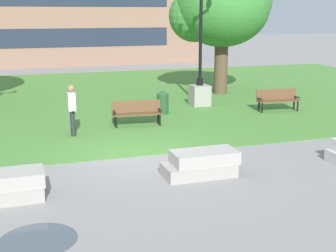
# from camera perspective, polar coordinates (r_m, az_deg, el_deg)

# --- Properties ---
(ground_plane) EXTENTS (140.00, 140.00, 0.00)m
(ground_plane) POSITION_cam_1_polar(r_m,az_deg,el_deg) (13.49, -3.70, -3.77)
(ground_plane) COLOR gray
(grass_lawn) EXTENTS (40.00, 20.00, 0.02)m
(grass_lawn) POSITION_cam_1_polar(r_m,az_deg,el_deg) (23.05, -10.01, 3.37)
(grass_lawn) COLOR #4C8438
(grass_lawn) RESTS_ON ground
(concrete_block_center) EXTENTS (1.83, 0.90, 0.64)m
(concrete_block_center) POSITION_cam_1_polar(r_m,az_deg,el_deg) (10.96, -19.46, -7.03)
(concrete_block_center) COLOR #9E9991
(concrete_block_center) RESTS_ON ground
(concrete_block_left) EXTENTS (1.88, 0.90, 0.64)m
(concrete_block_left) POSITION_cam_1_polar(r_m,az_deg,el_deg) (11.90, 4.08, -4.62)
(concrete_block_left) COLOR #9E9991
(concrete_block_left) RESTS_ON ground
(puddle) EXTENTS (1.44, 1.44, 0.01)m
(puddle) POSITION_cam_1_polar(r_m,az_deg,el_deg) (9.07, -15.58, -13.22)
(puddle) COLOR #47515B
(puddle) RESTS_ON ground
(park_bench_near_right) EXTENTS (1.84, 0.68, 0.90)m
(park_bench_near_right) POSITION_cam_1_polar(r_m,az_deg,el_deg) (17.07, -3.82, 1.80)
(park_bench_near_right) COLOR brown
(park_bench_near_right) RESTS_ON grass_lawn
(park_bench_far_left) EXTENTS (1.84, 0.69, 0.90)m
(park_bench_far_left) POSITION_cam_1_polar(r_m,az_deg,el_deg) (20.13, 13.21, 3.28)
(park_bench_far_left) COLOR brown
(park_bench_far_left) RESTS_ON grass_lawn
(lamp_post_left) EXTENTS (1.32, 0.80, 5.25)m
(lamp_post_left) POSITION_cam_1_polar(r_m,az_deg,el_deg) (20.74, 3.91, 5.42)
(lamp_post_left) COLOR gray
(lamp_post_left) RESTS_ON grass_lawn
(tree_near_left) EXTENTS (4.89, 4.65, 6.30)m
(tree_near_left) POSITION_cam_1_polar(r_m,az_deg,el_deg) (23.80, 6.51, 14.12)
(tree_near_left) COLOR brown
(tree_near_left) RESTS_ON grass_lawn
(trash_bin) EXTENTS (0.49, 0.49, 0.96)m
(trash_bin) POSITION_cam_1_polar(r_m,az_deg,el_deg) (19.00, -0.66, 2.93)
(trash_bin) COLOR #234C28
(trash_bin) RESTS_ON grass_lawn
(person_bystander_near_lawn) EXTENTS (0.26, 0.77, 1.71)m
(person_bystander_near_lawn) POSITION_cam_1_polar(r_m,az_deg,el_deg) (15.80, -11.63, 2.24)
(person_bystander_near_lawn) COLOR #28282D
(person_bystander_near_lawn) RESTS_ON grass_lawn
(building_facade_distant) EXTENTS (24.68, 1.03, 9.51)m
(building_facade_distant) POSITION_cam_1_polar(r_m,az_deg,el_deg) (37.07, -14.60, 14.31)
(building_facade_distant) COLOR #8E6B56
(building_facade_distant) RESTS_ON ground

